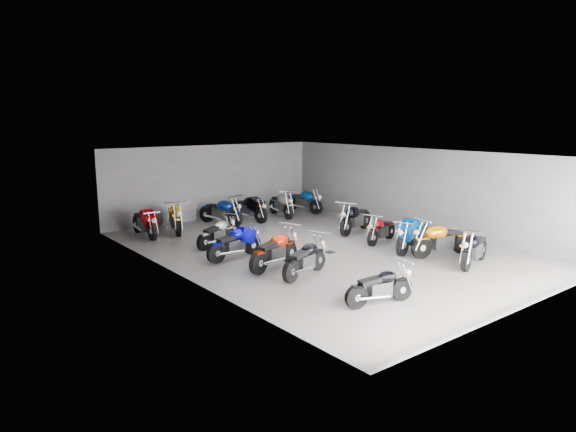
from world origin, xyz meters
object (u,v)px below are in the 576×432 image
motorcycle_right_b (442,240)px  motorcycle_back_f (304,201)px  motorcycle_right_c (412,234)px  motorcycle_back_e (281,204)px  motorcycle_left_d (275,251)px  motorcycle_right_a (474,248)px  motorcycle_right_e (355,218)px  motorcycle_right_d (381,229)px  motorcycle_left_a (381,286)px  motorcycle_back_c (221,211)px  motorcycle_left_f (217,233)px  motorcycle_back_a (145,222)px  motorcycle_left_c (306,259)px  drain_grate (329,252)px  motorcycle_left_e (235,243)px  motorcycle_back_d (249,208)px  motorcycle_back_b (175,218)px

motorcycle_right_b → motorcycle_back_f: bearing=7.0°
motorcycle_right_c → motorcycle_back_e: (0.25, 7.49, -0.02)m
motorcycle_left_d → motorcycle_right_a: same height
motorcycle_right_e → motorcycle_right_d: bearing=148.0°
motorcycle_right_b → motorcycle_right_d: (-0.13, 2.42, -0.07)m
motorcycle_left_a → motorcycle_left_d: 3.95m
motorcycle_back_c → motorcycle_left_a: bearing=63.7°
motorcycle_left_f → motorcycle_back_a: (-1.37, 2.94, 0.08)m
motorcycle_left_c → motorcycle_right_e: (5.07, 3.09, 0.06)m
motorcycle_left_d → motorcycle_right_d: (4.82, 0.23, -0.05)m
drain_grate → motorcycle_left_d: size_ratio=0.15×
drain_grate → motorcycle_left_d: motorcycle_left_d is taller
motorcycle_left_e → motorcycle_right_a: (5.20, -5.01, 0.03)m
motorcycle_left_d → motorcycle_back_f: size_ratio=0.95×
motorcycle_left_e → motorcycle_back_e: 7.16m
motorcycle_left_f → motorcycle_right_c: size_ratio=0.79×
motorcycle_right_c → motorcycle_back_e: motorcycle_right_c is taller
motorcycle_back_d → motorcycle_back_e: (1.70, -0.04, 0.01)m
motorcycle_right_a → motorcycle_back_d: motorcycle_back_d is taller
motorcycle_right_a → motorcycle_back_b: 10.89m
motorcycle_left_f → motorcycle_back_d: 4.50m
motorcycle_left_a → motorcycle_left_e: bearing=-161.7°
motorcycle_left_d → motorcycle_back_f: 9.17m
drain_grate → motorcycle_left_f: (-2.48, 2.96, 0.46)m
motorcycle_left_f → motorcycle_right_a: 8.29m
motorcycle_left_d → motorcycle_right_c: motorcycle_right_c is taller
motorcycle_right_b → motorcycle_right_a: bearing=-169.3°
motorcycle_right_c → motorcycle_right_d: motorcycle_right_c is taller
drain_grate → motorcycle_right_d: (2.36, -0.11, 0.46)m
drain_grate → motorcycle_left_f: bearing=130.0°
motorcycle_left_e → motorcycle_back_a: 4.77m
motorcycle_right_c → motorcycle_right_a: bearing=164.8°
motorcycle_left_d → motorcycle_right_c: size_ratio=0.91×
motorcycle_right_c → motorcycle_back_c: (-2.78, 7.62, -0.03)m
motorcycle_back_a → motorcycle_back_c: motorcycle_back_c is taller
motorcycle_right_d → motorcycle_back_e: 6.08m
motorcycle_left_a → motorcycle_back_d: 10.76m
motorcycle_left_d → motorcycle_right_a: bearing=38.0°
motorcycle_right_c → motorcycle_back_a: bearing=22.7°
motorcycle_right_e → motorcycle_left_c: bearing=104.0°
motorcycle_back_b → motorcycle_back_d: size_ratio=1.02×
drain_grate → motorcycle_left_e: motorcycle_left_e is taller
motorcycle_right_a → motorcycle_back_c: 10.26m
motorcycle_right_e → motorcycle_back_d: (-1.97, 4.40, -0.01)m
motorcycle_right_e → motorcycle_back_b: motorcycle_back_b is taller
motorcycle_right_a → motorcycle_right_b: size_ratio=0.97×
motorcycle_right_e → motorcycle_back_f: motorcycle_right_e is taller
motorcycle_right_c → motorcycle_right_e: size_ratio=1.04×
motorcycle_back_d → motorcycle_back_f: bearing=175.7°
motorcycle_right_a → motorcycle_back_b: (-5.00, 9.67, 0.05)m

